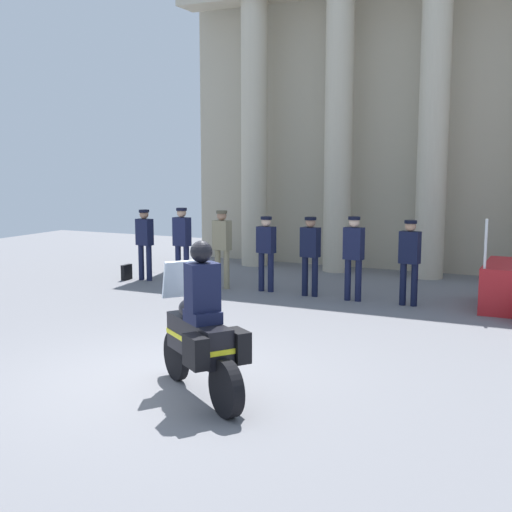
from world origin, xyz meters
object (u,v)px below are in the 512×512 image
object	(u,v)px
officer_in_row_0	(145,239)
officer_in_row_1	(182,239)
officer_in_row_5	(354,252)
officer_in_row_3	(266,247)
briefcase_on_ground	(127,272)
officer_in_row_6	(410,256)
officer_in_row_2	(222,243)
officer_in_row_4	(310,250)
motorcycle_with_rider	(201,333)

from	to	relation	value
officer_in_row_0	officer_in_row_1	world-z (taller)	officer_in_row_1
officer_in_row_0	officer_in_row_5	bearing A→B (deg)	-173.45
officer_in_row_3	briefcase_on_ground	distance (m)	3.66
officer_in_row_6	briefcase_on_ground	bearing A→B (deg)	8.39
officer_in_row_2	officer_in_row_4	bearing A→B (deg)	-170.69
motorcycle_with_rider	officer_in_row_0	bearing A→B (deg)	-14.98
officer_in_row_4	briefcase_on_ground	world-z (taller)	officer_in_row_4
officer_in_row_1	officer_in_row_5	bearing A→B (deg)	-173.31
officer_in_row_4	briefcase_on_ground	xyz separation A→B (m)	(-4.61, -0.04, -0.79)
officer_in_row_6	officer_in_row_4	bearing A→B (deg)	7.32
officer_in_row_4	motorcycle_with_rider	bearing A→B (deg)	107.30
officer_in_row_4	officer_in_row_5	xyz separation A→B (m)	(0.95, -0.07, 0.03)
officer_in_row_0	officer_in_row_5	world-z (taller)	officer_in_row_5
officer_in_row_4	officer_in_row_1	bearing A→B (deg)	7.45
officer_in_row_5	officer_in_row_0	bearing A→B (deg)	6.55
officer_in_row_6	officer_in_row_1	bearing A→B (deg)	7.40
officer_in_row_6	motorcycle_with_rider	xyz separation A→B (m)	(-1.07, -6.19, -0.19)
officer_in_row_0	officer_in_row_5	xyz separation A→B (m)	(5.12, -0.16, 0.02)
officer_in_row_4	briefcase_on_ground	bearing A→B (deg)	8.86
officer_in_row_0	officer_in_row_5	distance (m)	5.12
officer_in_row_5	motorcycle_with_rider	xyz separation A→B (m)	(0.04, -6.15, -0.21)
officer_in_row_1	motorcycle_with_rider	distance (m)	7.50
officer_in_row_4	motorcycle_with_rider	distance (m)	6.30
officer_in_row_2	briefcase_on_ground	xyz separation A→B (m)	(-2.56, -0.01, -0.83)
officer_in_row_1	motorcycle_with_rider	world-z (taller)	motorcycle_with_rider
officer_in_row_2	officer_in_row_5	xyz separation A→B (m)	(3.00, -0.03, -0.01)
officer_in_row_1	motorcycle_with_rider	bearing A→B (deg)	131.53
briefcase_on_ground	motorcycle_with_rider	bearing A→B (deg)	-47.83
officer_in_row_2	motorcycle_with_rider	xyz separation A→B (m)	(3.03, -6.19, -0.22)
officer_in_row_2	motorcycle_with_rider	world-z (taller)	motorcycle_with_rider
officer_in_row_1	officer_in_row_6	world-z (taller)	officer_in_row_1
officer_in_row_4	officer_in_row_2	bearing A→B (deg)	9.31
motorcycle_with_rider	officer_in_row_1	bearing A→B (deg)	-20.98
officer_in_row_1	officer_in_row_4	size ratio (longest dim) A/B	1.05
officer_in_row_0	officer_in_row_1	distance (m)	1.05
officer_in_row_5	officer_in_row_6	world-z (taller)	officer_in_row_5
officer_in_row_1	briefcase_on_ground	xyz separation A→B (m)	(-1.49, -0.09, -0.85)
officer_in_row_1	officer_in_row_2	distance (m)	1.08
officer_in_row_0	briefcase_on_ground	bearing A→B (deg)	25.05
officer_in_row_4	motorcycle_with_rider	world-z (taller)	motorcycle_with_rider
officer_in_row_0	officer_in_row_3	bearing A→B (deg)	-171.96
officer_in_row_2	officer_in_row_6	size ratio (longest dim) A/B	1.03
officer_in_row_1	officer_in_row_6	distance (m)	5.18
officer_in_row_6	briefcase_on_ground	size ratio (longest dim) A/B	4.63
officer_in_row_0	motorcycle_with_rider	size ratio (longest dim) A/B	0.88
officer_in_row_1	officer_in_row_3	xyz separation A→B (m)	(2.09, 0.03, -0.07)
officer_in_row_3	motorcycle_with_rider	xyz separation A→B (m)	(2.02, -6.30, -0.16)
officer_in_row_2	briefcase_on_ground	bearing A→B (deg)	8.50
briefcase_on_ground	officer_in_row_0	bearing A→B (deg)	16.74
officer_in_row_2	motorcycle_with_rider	bearing A→B (deg)	124.43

